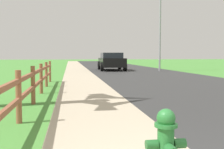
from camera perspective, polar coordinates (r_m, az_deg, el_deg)
name	(u,v)px	position (r m, az deg, el deg)	size (l,w,h in m)	color
ground_plane	(87,69)	(26.80, -5.20, 1.21)	(120.00, 120.00, 0.00)	#4A8D38
road_asphalt	(119,67)	(29.20, 1.44, 1.45)	(7.00, 66.00, 0.01)	#323232
curb_concrete	(56,68)	(28.78, -11.42, 1.34)	(6.00, 66.00, 0.01)	#BBAB8F
grass_verge	(41,68)	(28.89, -14.39, 1.31)	(5.00, 66.00, 0.00)	#4A8D38
fire_hydrant	(166,143)	(3.00, 11.04, -13.67)	(0.42, 0.37, 0.73)	#287233
rail_fence	(33,82)	(7.47, -15.92, -1.52)	(0.11, 12.45, 1.01)	brown
parked_suv_black	(111,61)	(23.80, -0.13, 2.78)	(2.18, 4.62, 1.50)	black
street_lamp	(161,26)	(22.86, 10.11, 9.72)	(1.17, 0.20, 6.01)	gray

